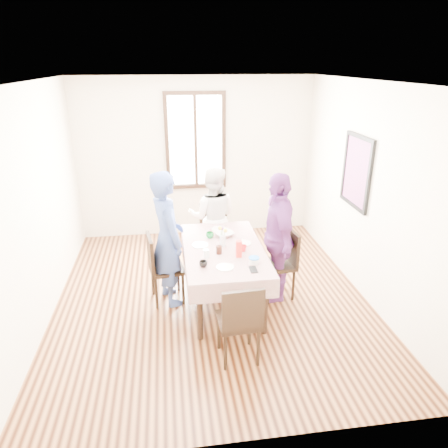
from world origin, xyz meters
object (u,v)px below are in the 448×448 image
Objects in this scene: chair_far at (213,236)px; person_right at (277,237)px; dining_table at (223,275)px; chair_right at (277,264)px; chair_left at (167,268)px; chair_near at (238,320)px; person_far at (213,218)px; person_left at (167,239)px.

chair_far is 1.30m from person_right.
person_right reaches higher than dining_table.
dining_table is 1.09m from chair_far.
person_right is at bearing 130.75° from chair_far.
chair_far is (-0.71, 1.04, 0.00)m from chair_right.
chair_right is (1.42, -0.10, 0.00)m from chair_left.
chair_right is at bearing 54.31° from chair_near.
chair_right is 1.00× the size of chair_far.
chair_left is at bearing 65.01° from person_far.
chair_left and chair_far have the same top height.
chair_right is 1.00× the size of chair_near.
chair_left is 1.42m from chair_near.
chair_near is at bearing 102.74° from person_far.
person_left reaches higher than chair_far.
chair_far is 0.53× the size of person_left.
person_right reaches higher than chair_far.
chair_left is at bearing 71.74° from person_left.
dining_table is 1.13m from person_far.
dining_table is at bearing 102.74° from person_far.
person_far is (0.00, 2.15, 0.30)m from chair_near.
dining_table is 0.72m from chair_right.
person_right is at bearing 55.00° from chair_near.
chair_right and chair_near have the same top height.
chair_left is 0.60× the size of person_far.
person_far is at bearing -143.48° from person_right.
person_left reaches higher than chair_left.
dining_table is at bearing 69.72° from chair_left.
person_far is at bearing 86.35° from chair_near.
chair_far is at bearing 27.83° from chair_right.
chair_near is at bearing 141.37° from chair_right.
chair_right is 0.53× the size of person_left.
chair_far and chair_near have the same top height.
chair_far is at bearing -143.99° from person_right.
chair_far is (0.71, 0.94, 0.00)m from chair_left.
chair_far is 0.60× the size of person_far.
chair_near is (0.71, -1.23, 0.00)m from chair_left.
chair_far is 0.54× the size of person_right.
chair_right is (0.71, 0.05, 0.08)m from dining_table.
person_far is (0.71, 0.92, 0.30)m from chair_left.
chair_left and chair_near have the same top height.
chair_left reaches higher than dining_table.
person_right is at bearing 136.96° from person_far.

